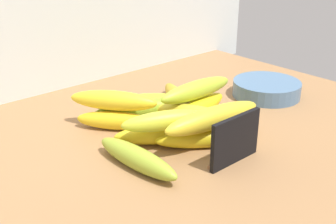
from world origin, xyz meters
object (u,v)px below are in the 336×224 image
banana_8 (179,101)px  banana_12 (165,121)px  banana_5 (157,103)px  banana_6 (165,134)px  banana_1 (200,107)px  banana_2 (115,121)px  fruit_bowl (266,89)px  banana_3 (137,158)px  banana_0 (140,109)px  banana_9 (213,118)px  banana_10 (113,100)px  banana_11 (196,90)px  banana_4 (197,116)px  chalkboard_sign (235,141)px  banana_7 (206,138)px

banana_8 → banana_12: (-14.40, -11.92, 3.72)cm
banana_5 → banana_6: bearing=-124.6°
banana_1 → banana_2: 18.01cm
fruit_bowl → banana_8: size_ratio=0.74×
banana_3 → banana_5: size_ratio=0.98×
banana_0 → banana_5: bearing=3.1°
banana_9 → banana_10: same height
banana_1 → banana_3: size_ratio=0.97×
banana_1 → banana_12: (-15.05, -6.29, 3.66)cm
banana_9 → banana_11: 13.78cm
banana_0 → banana_3: bearing=-129.4°
banana_0 → banana_1: banana_0 is taller
banana_12 → fruit_bowl: bearing=6.5°
banana_2 → banana_10: (0.51, 1.12, 3.73)cm
fruit_bowl → banana_4: (-23.61, -0.71, 0.26)cm
banana_8 → banana_9: (-7.06, -16.51, 3.64)cm
banana_1 → banana_6: same height
chalkboard_sign → banana_3: size_ratio=0.62×
banana_9 → banana_7: bearing=166.4°
chalkboard_sign → banana_10: size_ratio=0.63×
banana_2 → banana_3: size_ratio=0.87×
banana_1 → banana_12: 16.72cm
banana_3 → banana_4: (18.91, 5.18, 0.20)cm
banana_0 → banana_7: (1.35, -17.50, -0.39)cm
banana_0 → banana_9: banana_9 is taller
banana_0 → banana_2: bearing=-173.5°
chalkboard_sign → banana_9: bearing=75.5°
fruit_bowl → banana_9: (-27.47, -8.57, 3.64)cm
fruit_bowl → banana_7: bearing=-164.0°
banana_1 → banana_11: bearing=113.9°
banana_6 → banana_7: 7.50cm
banana_10 → banana_11: same height
banana_11 → fruit_bowl: bearing=-8.7°
chalkboard_sign → banana_1: size_ratio=0.64×
fruit_bowl → banana_9: banana_9 is taller
banana_0 → banana_2: banana_0 is taller
banana_5 → banana_12: size_ratio=1.18×
banana_1 → banana_2: (-16.92, 6.18, -0.07)cm
banana_0 → banana_9: 18.31cm
banana_7 → banana_12: (-6.06, 4.28, 3.82)cm
banana_1 → banana_10: banana_10 is taller
banana_2 → banana_3: 15.52cm
banana_0 → banana_6: bearing=-106.3°
chalkboard_sign → banana_5: chalkboard_sign is taller
fruit_bowl → banana_10: banana_10 is taller
chalkboard_sign → banana_11: 20.30cm
fruit_bowl → banana_7: fruit_bowl is taller
banana_0 → banana_12: banana_12 is taller
banana_6 → banana_10: bearing=102.3°
banana_6 → banana_2: bearing=106.0°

